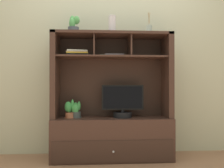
# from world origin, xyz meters

# --- Properties ---
(floor_plane) EXTENTS (6.00, 6.00, 0.02)m
(floor_plane) POSITION_xyz_m (0.00, 0.00, -0.01)
(floor_plane) COLOR #98694C
(floor_plane) RESTS_ON ground
(back_wall) EXTENTS (6.00, 0.02, 2.80)m
(back_wall) POSITION_xyz_m (0.00, 0.24, 1.40)
(back_wall) COLOR beige
(back_wall) RESTS_ON ground
(media_console) EXTENTS (1.36, 0.45, 1.44)m
(media_console) POSITION_xyz_m (0.00, 0.01, 0.44)
(media_console) COLOR #40281F
(media_console) RESTS_ON ground
(tv_monitor) EXTENTS (0.48, 0.21, 0.37)m
(tv_monitor) POSITION_xyz_m (0.12, -0.01, 0.63)
(tv_monitor) COLOR black
(tv_monitor) RESTS_ON media_console
(potted_orchid) EXTENTS (0.12, 0.12, 0.21)m
(potted_orchid) POSITION_xyz_m (-0.48, -0.02, 0.55)
(potted_orchid) COLOR #BA6A46
(potted_orchid) RESTS_ON media_console
(potted_fern) EXTENTS (0.12, 0.12, 0.19)m
(potted_fern) POSITION_xyz_m (-0.41, 0.00, 0.55)
(potted_fern) COLOR #424A47
(potted_fern) RESTS_ON media_console
(magazine_stack_left) EXTENTS (0.26, 0.24, 0.06)m
(magazine_stack_left) POSITION_xyz_m (-0.40, -0.02, 1.21)
(magazine_stack_left) COLOR #353C43
(magazine_stack_left) RESTS_ON media_console
(magazine_stack_centre) EXTENTS (0.34, 0.21, 0.03)m
(magazine_stack_centre) POSITION_xyz_m (0.02, 0.04, 1.19)
(magazine_stack_centre) COLOR #3D7570
(magazine_stack_centre) RESTS_ON media_console
(diffuser_bottle) EXTENTS (0.06, 0.06, 0.27)m
(diffuser_bottle) POSITION_xyz_m (0.44, 0.03, 1.50)
(diffuser_bottle) COLOR #B7C1B0
(diffuser_bottle) RESTS_ON media_console
(potted_succulent) EXTENTS (0.14, 0.14, 0.20)m
(potted_succulent) POSITION_xyz_m (-0.44, -0.03, 1.52)
(potted_succulent) COLOR #4C5159
(potted_succulent) RESTS_ON media_console
(ceramic_vase) EXTENTS (0.09, 0.09, 0.20)m
(ceramic_vase) POSITION_xyz_m (0.00, -0.02, 1.54)
(ceramic_vase) COLOR silver
(ceramic_vase) RESTS_ON media_console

